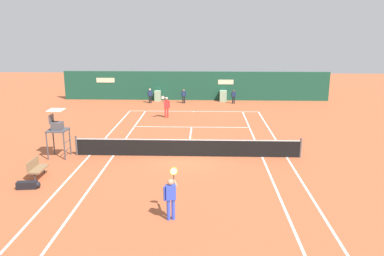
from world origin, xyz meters
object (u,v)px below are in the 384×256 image
object	(u,v)px
umpire_chair	(57,127)
player_near_side	(171,195)
ball_kid_right_post	(150,95)
equipment_bag	(29,185)
tennis_ball_near_service_line	(267,146)
ball_kid_left_post	(184,95)
ball_kid_centre_post	(234,96)
player_bench	(37,167)
player_on_baseline	(166,105)
tennis_ball_mid_court	(192,138)
tennis_ball_by_sideline	(122,132)

from	to	relation	value
umpire_chair	player_near_side	world-z (taller)	umpire_chair
player_near_side	ball_kid_right_post	world-z (taller)	player_near_side
equipment_bag	tennis_ball_near_service_line	bearing A→B (deg)	30.72
ball_kid_left_post	ball_kid_centre_post	distance (m)	4.52
player_bench	player_on_baseline	world-z (taller)	player_on_baseline
ball_kid_centre_post	ball_kid_right_post	bearing A→B (deg)	11.15
tennis_ball_mid_court	equipment_bag	bearing A→B (deg)	-129.47
tennis_ball_near_service_line	ball_kid_centre_post	bearing A→B (deg)	94.52
umpire_chair	ball_kid_right_post	distance (m)	15.89
ball_kid_centre_post	tennis_ball_mid_court	size ratio (longest dim) A/B	18.28
player_bench	tennis_ball_near_service_line	distance (m)	12.50
player_bench	tennis_ball_by_sideline	xyz separation A→B (m)	(2.22, 8.01, -0.47)
ball_kid_right_post	ball_kid_left_post	bearing A→B (deg)	177.40
ball_kid_centre_post	ball_kid_left_post	bearing A→B (deg)	11.15
tennis_ball_by_sideline	tennis_ball_mid_court	size ratio (longest dim) A/B	1.00
ball_kid_right_post	tennis_ball_by_sideline	xyz separation A→B (m)	(-0.44, -10.60, -0.73)
umpire_chair	ball_kid_right_post	bearing A→B (deg)	170.13
equipment_bag	ball_kid_centre_post	xyz separation A→B (m)	(10.07, 19.89, 0.56)
ball_kid_right_post	umpire_chair	bearing A→B (deg)	77.53
player_on_baseline	ball_kid_centre_post	bearing A→B (deg)	-134.34
umpire_chair	equipment_bag	world-z (taller)	umpire_chair
ball_kid_right_post	player_near_side	bearing A→B (deg)	97.09
player_bench	tennis_ball_by_sideline	world-z (taller)	player_bench
player_near_side	tennis_ball_near_service_line	distance (m)	10.40
player_on_baseline	tennis_ball_mid_court	distance (m)	6.24
player_near_side	player_bench	bearing A→B (deg)	134.45
player_on_baseline	ball_kid_centre_post	xyz separation A→B (m)	(5.52, 5.98, -0.24)
umpire_chair	ball_kid_left_post	xyz separation A→B (m)	(5.79, 15.63, -0.90)
ball_kid_left_post	tennis_ball_near_service_line	xyz separation A→B (m)	(5.57, -13.29, -0.70)
ball_kid_centre_post	tennis_ball_near_service_line	xyz separation A→B (m)	(1.05, -13.29, -0.68)
player_on_baseline	tennis_ball_near_service_line	world-z (taller)	player_on_baseline
ball_kid_left_post	tennis_ball_mid_court	bearing A→B (deg)	94.97
player_on_baseline	tennis_ball_by_sideline	size ratio (longest dim) A/B	26.56
player_on_baseline	ball_kid_right_post	xyz separation A→B (m)	(-2.08, 5.98, -0.18)
player_bench	ball_kid_left_post	world-z (taller)	ball_kid_left_post
tennis_ball_by_sideline	tennis_ball_mid_court	bearing A→B (deg)	-14.19
equipment_bag	player_near_side	bearing A→B (deg)	-22.19
ball_kid_left_post	ball_kid_right_post	size ratio (longest dim) A/B	0.96
ball_kid_left_post	tennis_ball_by_sideline	xyz separation A→B (m)	(-3.51, -10.60, -0.70)
umpire_chair	tennis_ball_near_service_line	distance (m)	11.71
equipment_bag	player_near_side	distance (m)	6.87
player_bench	ball_kid_centre_post	world-z (taller)	ball_kid_centre_post
equipment_bag	tennis_ball_by_sideline	world-z (taller)	equipment_bag
umpire_chair	tennis_ball_near_service_line	xyz separation A→B (m)	(11.36, 2.34, -1.60)
player_bench	ball_kid_right_post	distance (m)	18.80
player_on_baseline	ball_kid_centre_post	world-z (taller)	player_on_baseline
player_near_side	tennis_ball_by_sideline	distance (m)	12.65
player_near_side	tennis_ball_mid_court	xyz separation A→B (m)	(0.37, 10.70, -0.89)
player_near_side	ball_kid_left_post	size ratio (longest dim) A/B	1.41
ball_kid_right_post	tennis_ball_near_service_line	size ratio (longest dim) A/B	19.57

